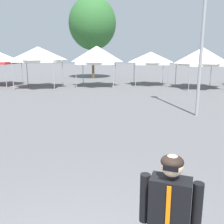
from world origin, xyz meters
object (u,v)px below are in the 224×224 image
at_px(person_foreground, 169,220).
at_px(canopy_tent_left_of_center, 38,54).
at_px(canopy_tent_behind_right, 96,55).
at_px(canopy_tent_behind_left, 150,58).
at_px(canopy_tent_right_of_center, 202,57).
at_px(tree_behind_tents_center, 92,23).

bearing_deg(person_foreground, canopy_tent_left_of_center, 109.39).
height_order(canopy_tent_left_of_center, canopy_tent_behind_right, canopy_tent_behind_right).
relative_size(canopy_tent_behind_left, canopy_tent_right_of_center, 0.83).
bearing_deg(canopy_tent_left_of_center, canopy_tent_behind_left, 11.45).
height_order(canopy_tent_left_of_center, canopy_tent_behind_left, canopy_tent_left_of_center).
bearing_deg(canopy_tent_behind_right, canopy_tent_behind_left, 10.13).
bearing_deg(canopy_tent_behind_right, tree_behind_tents_center, 96.78).
bearing_deg(canopy_tent_right_of_center, person_foreground, -109.77).
height_order(canopy_tent_behind_right, canopy_tent_right_of_center, canopy_tent_behind_right).
bearing_deg(person_foreground, tree_behind_tents_center, 95.85).
relative_size(canopy_tent_behind_right, canopy_tent_right_of_center, 0.96).
bearing_deg(person_foreground, canopy_tent_behind_left, 82.24).
relative_size(canopy_tent_behind_right, canopy_tent_behind_left, 1.15).
relative_size(person_foreground, tree_behind_tents_center, 0.20).
bearing_deg(tree_behind_tents_center, person_foreground, -84.15).
xyz_separation_m(canopy_tent_behind_left, person_foreground, (-2.79, -20.45, -1.32)).
xyz_separation_m(canopy_tent_behind_right, canopy_tent_right_of_center, (8.48, -1.28, -0.11)).
bearing_deg(canopy_tent_behind_left, canopy_tent_right_of_center, -29.15).
height_order(canopy_tent_behind_left, tree_behind_tents_center, tree_behind_tents_center).
bearing_deg(tree_behind_tents_center, canopy_tent_right_of_center, -42.21).
bearing_deg(canopy_tent_behind_left, canopy_tent_behind_right, -169.87).
distance_m(canopy_tent_left_of_center, canopy_tent_behind_right, 4.76).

